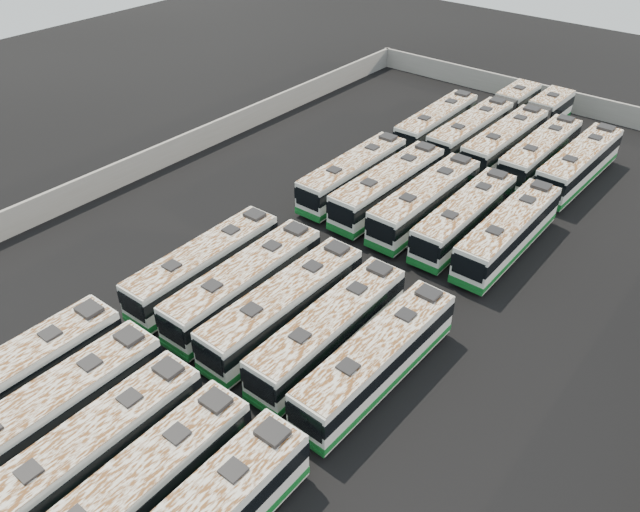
# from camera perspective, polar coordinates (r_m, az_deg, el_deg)

# --- Properties ---
(ground) EXTENTS (140.00, 140.00, 0.00)m
(ground) POSITION_cam_1_polar(r_m,az_deg,el_deg) (42.52, 3.40, -1.36)
(ground) COLOR black
(ground) RESTS_ON ground
(perimeter_wall) EXTENTS (45.20, 73.20, 2.20)m
(perimeter_wall) POSITION_cam_1_polar(r_m,az_deg,el_deg) (41.87, 3.45, -0.15)
(perimeter_wall) COLOR gray
(perimeter_wall) RESTS_ON ground
(bus_front_far_left) EXTENTS (2.69, 12.12, 3.41)m
(bus_front_far_left) POSITION_cam_1_polar(r_m,az_deg,el_deg) (36.04, -26.43, -10.32)
(bus_front_far_left) COLOR silver
(bus_front_far_left) RESTS_ON ground
(bus_front_left) EXTENTS (2.60, 11.96, 3.37)m
(bus_front_left) POSITION_cam_1_polar(r_m,az_deg,el_deg) (33.68, -23.47, -13.16)
(bus_front_left) COLOR silver
(bus_front_left) RESTS_ON ground
(bus_front_center) EXTENTS (2.63, 11.77, 3.31)m
(bus_front_center) POSITION_cam_1_polar(r_m,az_deg,el_deg) (31.50, -20.36, -16.53)
(bus_front_center) COLOR silver
(bus_front_center) RESTS_ON ground
(bus_front_right) EXTENTS (2.73, 11.90, 3.34)m
(bus_front_right) POSITION_cam_1_polar(r_m,az_deg,el_deg) (29.52, -16.54, -20.18)
(bus_front_right) COLOR silver
(bus_front_right) RESTS_ON ground
(bus_midfront_far_left) EXTENTS (2.68, 11.63, 3.26)m
(bus_midfront_far_left) POSITION_cam_1_polar(r_m,az_deg,el_deg) (40.84, -10.49, -0.81)
(bus_midfront_far_left) COLOR silver
(bus_midfront_far_left) RESTS_ON ground
(bus_midfront_left) EXTENTS (2.75, 11.95, 3.35)m
(bus_midfront_left) POSITION_cam_1_polar(r_m,az_deg,el_deg) (38.79, -6.87, -2.53)
(bus_midfront_left) COLOR silver
(bus_midfront_left) RESTS_ON ground
(bus_midfront_center) EXTENTS (2.60, 11.98, 3.37)m
(bus_midfront_center) POSITION_cam_1_polar(r_m,az_deg,el_deg) (36.87, -3.29, -4.62)
(bus_midfront_center) COLOR silver
(bus_midfront_center) RESTS_ON ground
(bus_midfront_right) EXTENTS (2.61, 11.74, 3.30)m
(bus_midfront_right) POSITION_cam_1_polar(r_m,az_deg,el_deg) (35.30, 0.88, -6.80)
(bus_midfront_right) COLOR silver
(bus_midfront_right) RESTS_ON ground
(bus_midfront_far_right) EXTENTS (2.66, 11.77, 3.30)m
(bus_midfront_far_right) POSITION_cam_1_polar(r_m,az_deg,el_deg) (33.77, 5.22, -9.38)
(bus_midfront_far_right) COLOR silver
(bus_midfront_far_right) RESTS_ON ground
(bus_midback_far_left) EXTENTS (2.57, 11.73, 3.30)m
(bus_midback_far_left) POSITION_cam_1_polar(r_m,az_deg,el_deg) (50.74, 3.06, 7.48)
(bus_midback_far_left) COLOR silver
(bus_midback_far_left) RESTS_ON ground
(bus_midback_left) EXTENTS (2.71, 12.18, 3.42)m
(bus_midback_left) POSITION_cam_1_polar(r_m,az_deg,el_deg) (49.00, 6.26, 6.31)
(bus_midback_left) COLOR silver
(bus_midback_left) RESTS_ON ground
(bus_midback_center) EXTENTS (2.57, 12.04, 3.39)m
(bus_midback_center) POSITION_cam_1_polar(r_m,az_deg,el_deg) (47.50, 9.60, 4.98)
(bus_midback_center) COLOR silver
(bus_midback_center) RESTS_ON ground
(bus_midback_right) EXTENTS (2.62, 11.65, 3.27)m
(bus_midback_right) POSITION_cam_1_polar(r_m,az_deg,el_deg) (46.21, 13.09, 3.50)
(bus_midback_right) COLOR silver
(bus_midback_right) RESTS_ON ground
(bus_midback_far_right) EXTENTS (2.59, 11.92, 3.36)m
(bus_midback_far_right) POSITION_cam_1_polar(r_m,az_deg,el_deg) (45.18, 16.82, 2.10)
(bus_midback_far_right) COLOR silver
(bus_midback_far_right) RESTS_ON ground
(bus_back_far_left) EXTENTS (2.74, 11.67, 3.27)m
(bus_back_far_left) POSITION_cam_1_polar(r_m,az_deg,el_deg) (60.81, 10.60, 11.82)
(bus_back_far_left) COLOR silver
(bus_back_far_left) RESTS_ON ground
(bus_back_left) EXTENTS (2.62, 18.38, 3.33)m
(bus_back_left) POSITION_cam_1_polar(r_m,az_deg,el_deg) (62.20, 14.98, 11.80)
(bus_back_left) COLOR silver
(bus_back_left) RESTS_ON ground
(bus_back_center) EXTENTS (2.72, 18.65, 3.38)m
(bus_back_center) POSITION_cam_1_polar(r_m,az_deg,el_deg) (61.06, 17.85, 10.87)
(bus_back_center) COLOR silver
(bus_back_center) RESTS_ON ground
(bus_back_right) EXTENTS (2.53, 11.86, 3.34)m
(bus_back_right) POSITION_cam_1_polar(r_m,az_deg,el_deg) (57.20, 19.46, 8.85)
(bus_back_right) COLOR silver
(bus_back_right) RESTS_ON ground
(bus_back_far_right) EXTENTS (2.88, 12.18, 3.41)m
(bus_back_far_right) POSITION_cam_1_polar(r_m,az_deg,el_deg) (56.37, 22.58, 7.77)
(bus_back_far_right) COLOR silver
(bus_back_far_right) RESTS_ON ground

